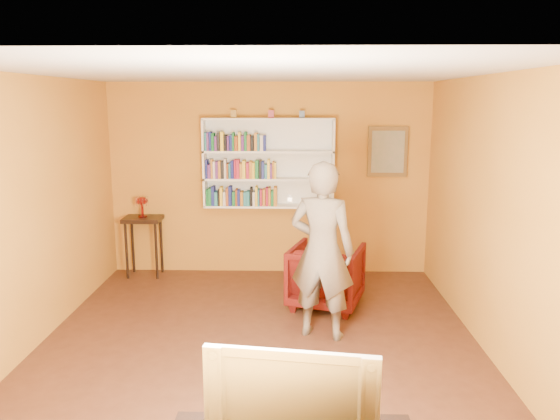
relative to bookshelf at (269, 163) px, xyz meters
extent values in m
cube|color=#402114|center=(0.00, -2.41, -1.65)|extent=(5.30, 5.80, 0.12)
cube|color=#B27121|center=(0.00, 0.11, -0.24)|extent=(5.30, 0.04, 2.70)
cube|color=#B27121|center=(0.00, -4.93, -0.24)|extent=(5.30, 0.04, 2.70)
cube|color=#B27121|center=(-2.27, -2.41, -0.24)|extent=(0.04, 5.80, 2.70)
cube|color=#B27121|center=(2.27, -2.41, -0.24)|extent=(0.04, 5.80, 2.70)
cube|color=silver|center=(0.00, -2.41, 1.14)|extent=(5.30, 5.80, 0.06)
cube|color=white|center=(0.00, 0.07, 0.01)|extent=(1.80, 0.03, 1.20)
cube|color=white|center=(-0.89, -0.06, 0.01)|extent=(0.03, 0.28, 1.20)
cube|color=white|center=(0.89, -0.06, 0.01)|extent=(0.03, 0.28, 1.20)
cube|color=white|center=(0.00, -0.06, -0.59)|extent=(1.80, 0.28, 0.03)
cube|color=white|center=(0.00, -0.06, -0.21)|extent=(1.80, 0.28, 0.03)
cube|color=white|center=(0.00, -0.06, 0.17)|extent=(1.80, 0.28, 0.03)
cube|color=white|center=(0.00, -0.06, 0.61)|extent=(1.80, 0.28, 0.03)
cube|color=#186C30|center=(-0.85, -0.11, -0.47)|extent=(0.02, 0.16, 0.22)
cube|color=#186C30|center=(-0.81, -0.11, -0.46)|extent=(0.04, 0.16, 0.24)
cube|color=navy|center=(-0.77, -0.10, -0.45)|extent=(0.04, 0.19, 0.27)
cube|color=teal|center=(-0.73, -0.10, -0.48)|extent=(0.04, 0.17, 0.19)
cube|color=black|center=(-0.69, -0.11, -0.47)|extent=(0.02, 0.15, 0.22)
cube|color=yellow|center=(-0.65, -0.11, -0.45)|extent=(0.04, 0.15, 0.26)
cube|color=silver|center=(-0.61, -0.11, -0.48)|extent=(0.04, 0.16, 0.20)
cube|color=#92441A|center=(-0.57, -0.11, -0.46)|extent=(0.03, 0.17, 0.25)
cube|color=navy|center=(-0.53, -0.11, -0.45)|extent=(0.04, 0.16, 0.27)
cube|color=#186C30|center=(-0.48, -0.12, -0.48)|extent=(0.04, 0.15, 0.20)
cube|color=#92441A|center=(-0.44, -0.11, -0.47)|extent=(0.02, 0.16, 0.23)
cube|color=navy|center=(-0.41, -0.12, -0.47)|extent=(0.03, 0.15, 0.22)
cube|color=#B87424|center=(-0.37, -0.11, -0.48)|extent=(0.04, 0.16, 0.20)
cube|color=teal|center=(-0.33, -0.10, -0.48)|extent=(0.04, 0.17, 0.19)
cube|color=teal|center=(-0.28, -0.10, -0.48)|extent=(0.04, 0.18, 0.20)
cube|color=black|center=(-0.24, -0.10, -0.46)|extent=(0.03, 0.17, 0.25)
cube|color=silver|center=(-0.20, -0.12, -0.48)|extent=(0.03, 0.15, 0.20)
cube|color=yellow|center=(-0.17, -0.10, -0.45)|extent=(0.03, 0.18, 0.27)
cube|color=teal|center=(-0.14, -0.10, -0.47)|extent=(0.02, 0.18, 0.23)
cube|color=#A61934|center=(-0.10, -0.12, -0.47)|extent=(0.03, 0.14, 0.23)
cube|color=#B87424|center=(-0.06, -0.10, -0.46)|extent=(0.04, 0.18, 0.23)
cube|color=#A61934|center=(-0.02, -0.12, -0.45)|extent=(0.03, 0.15, 0.26)
cube|color=#B87424|center=(0.01, -0.10, -0.45)|extent=(0.03, 0.18, 0.26)
cube|color=#186C30|center=(0.05, -0.11, -0.47)|extent=(0.04, 0.17, 0.21)
cube|color=#B87424|center=(0.10, -0.10, -0.45)|extent=(0.04, 0.18, 0.26)
cube|color=navy|center=(-0.85, -0.11, -0.07)|extent=(0.03, 0.16, 0.26)
cube|color=#58287A|center=(-0.81, -0.10, -0.10)|extent=(0.04, 0.17, 0.19)
cube|color=#B87424|center=(-0.77, -0.12, -0.07)|extent=(0.02, 0.15, 0.26)
cube|color=silver|center=(-0.74, -0.11, -0.08)|extent=(0.03, 0.16, 0.23)
cube|color=#58287A|center=(-0.71, -0.10, -0.08)|extent=(0.03, 0.18, 0.23)
cube|color=#B87424|center=(-0.67, -0.12, -0.08)|extent=(0.03, 0.15, 0.24)
cube|color=black|center=(-0.63, -0.10, -0.08)|extent=(0.04, 0.18, 0.23)
cube|color=silver|center=(-0.59, -0.11, -0.07)|extent=(0.03, 0.15, 0.27)
cube|color=#92441A|center=(-0.56, -0.10, -0.10)|extent=(0.02, 0.18, 0.21)
cube|color=teal|center=(-0.53, -0.10, -0.10)|extent=(0.02, 0.18, 0.21)
cube|color=navy|center=(-0.49, -0.10, -0.08)|extent=(0.04, 0.18, 0.24)
cube|color=#A61934|center=(-0.46, -0.11, -0.07)|extent=(0.02, 0.16, 0.26)
cube|color=#A61934|center=(-0.42, -0.11, -0.07)|extent=(0.04, 0.15, 0.26)
cube|color=#B87424|center=(-0.38, -0.11, -0.09)|extent=(0.03, 0.17, 0.21)
cube|color=yellow|center=(-0.33, -0.11, -0.08)|extent=(0.04, 0.17, 0.25)
cube|color=#A61934|center=(-0.28, -0.10, -0.09)|extent=(0.04, 0.19, 0.22)
cube|color=#B87424|center=(-0.24, -0.10, -0.08)|extent=(0.04, 0.17, 0.24)
cube|color=yellow|center=(-0.20, -0.10, -0.09)|extent=(0.03, 0.17, 0.22)
cube|color=#186C30|center=(-0.16, -0.12, -0.07)|extent=(0.04, 0.14, 0.25)
cube|color=black|center=(-0.11, -0.11, -0.07)|extent=(0.03, 0.15, 0.25)
cube|color=navy|center=(-0.07, -0.11, -0.08)|extent=(0.03, 0.17, 0.24)
cube|color=teal|center=(-0.03, -0.12, -0.10)|extent=(0.03, 0.15, 0.20)
cube|color=yellow|center=(0.00, -0.10, -0.07)|extent=(0.03, 0.18, 0.26)
cube|color=#58287A|center=(0.04, -0.12, -0.10)|extent=(0.03, 0.15, 0.20)
cube|color=#B87424|center=(0.07, -0.11, -0.08)|extent=(0.02, 0.16, 0.23)
cube|color=yellow|center=(0.09, -0.12, -0.09)|extent=(0.02, 0.15, 0.22)
cube|color=teal|center=(-0.85, -0.10, 0.30)|extent=(0.02, 0.17, 0.25)
cube|color=#58287A|center=(-0.82, -0.11, 0.30)|extent=(0.03, 0.15, 0.25)
cube|color=navy|center=(-0.79, -0.11, 0.31)|extent=(0.03, 0.16, 0.26)
cube|color=#186C30|center=(-0.75, -0.10, 0.30)|extent=(0.03, 0.18, 0.24)
cube|color=#58287A|center=(-0.71, -0.10, 0.28)|extent=(0.03, 0.17, 0.20)
cube|color=black|center=(-0.67, -0.11, 0.31)|extent=(0.04, 0.16, 0.25)
cube|color=yellow|center=(-0.63, -0.11, 0.31)|extent=(0.04, 0.16, 0.26)
cube|color=black|center=(-0.58, -0.10, 0.28)|extent=(0.04, 0.19, 0.21)
cube|color=#58287A|center=(-0.54, -0.09, 0.28)|extent=(0.02, 0.19, 0.20)
cube|color=navy|center=(-0.51, -0.10, 0.29)|extent=(0.04, 0.17, 0.22)
cube|color=#186C30|center=(-0.47, -0.11, 0.30)|extent=(0.03, 0.16, 0.25)
cube|color=#92441A|center=(-0.43, -0.11, 0.28)|extent=(0.04, 0.15, 0.20)
cube|color=yellow|center=(-0.39, -0.12, 0.31)|extent=(0.03, 0.15, 0.25)
cube|color=#58287A|center=(-0.35, -0.10, 0.28)|extent=(0.04, 0.17, 0.20)
cube|color=#186C30|center=(-0.31, -0.10, 0.31)|extent=(0.03, 0.18, 0.25)
cube|color=#92441A|center=(-0.26, -0.10, 0.29)|extent=(0.04, 0.19, 0.21)
cube|color=black|center=(-0.22, -0.10, 0.28)|extent=(0.04, 0.19, 0.20)
cube|color=#B87424|center=(-0.17, -0.09, 0.30)|extent=(0.04, 0.19, 0.24)
cube|color=teal|center=(-0.13, -0.10, 0.29)|extent=(0.03, 0.19, 0.22)
cube|color=silver|center=(-0.09, -0.10, 0.29)|extent=(0.04, 0.18, 0.21)
cube|color=navy|center=(-0.05, -0.10, 0.28)|extent=(0.03, 0.18, 0.21)
cube|color=olive|center=(-0.47, -0.06, 0.67)|extent=(0.08, 0.08, 0.10)
cube|color=#A03547|center=(0.04, -0.06, 0.67)|extent=(0.08, 0.08, 0.10)
cube|color=slate|center=(0.45, -0.06, 0.67)|extent=(0.07, 0.07, 0.10)
cube|color=brown|center=(1.65, 0.06, 0.16)|extent=(0.55, 0.04, 0.70)
cube|color=gray|center=(1.65, 0.03, 0.16)|extent=(0.45, 0.02, 0.58)
cylinder|color=black|center=(-1.97, -0.31, -1.20)|extent=(0.04, 0.04, 0.79)
cylinder|color=black|center=(-1.55, -0.31, -1.20)|extent=(0.04, 0.04, 0.79)
cylinder|color=black|center=(-1.97, -0.01, -1.20)|extent=(0.04, 0.04, 0.79)
cylinder|color=black|center=(-1.55, -0.01, -1.20)|extent=(0.04, 0.04, 0.79)
cube|color=black|center=(-1.76, -0.16, -0.77)|extent=(0.52, 0.40, 0.06)
cylinder|color=maroon|center=(-1.76, -0.16, -0.73)|extent=(0.12, 0.12, 0.02)
cylinder|color=maroon|center=(-1.76, -0.16, -0.65)|extent=(0.03, 0.03, 0.15)
ellipsoid|color=maroon|center=(-1.76, -0.16, -0.51)|extent=(0.17, 0.17, 0.11)
cylinder|color=beige|center=(-1.68, -0.16, -0.52)|extent=(0.01, 0.01, 0.12)
cylinder|color=beige|center=(-1.69, -0.11, -0.52)|extent=(0.01, 0.01, 0.12)
cylinder|color=beige|center=(-1.72, -0.08, -0.52)|extent=(0.01, 0.01, 0.12)
cylinder|color=beige|center=(-1.77, -0.08, -0.52)|extent=(0.01, 0.01, 0.12)
cylinder|color=beige|center=(-1.81, -0.10, -0.52)|extent=(0.01, 0.01, 0.12)
cylinder|color=beige|center=(-1.84, -0.14, -0.52)|extent=(0.01, 0.01, 0.12)
cylinder|color=beige|center=(-1.84, -0.18, -0.52)|extent=(0.01, 0.01, 0.12)
cylinder|color=beige|center=(-1.81, -0.22, -0.52)|extent=(0.01, 0.01, 0.12)
cylinder|color=beige|center=(-1.77, -0.24, -0.52)|extent=(0.01, 0.01, 0.12)
cylinder|color=beige|center=(-1.72, -0.23, -0.52)|extent=(0.01, 0.01, 0.12)
cylinder|color=beige|center=(-1.69, -0.20, -0.52)|extent=(0.01, 0.01, 0.12)
imported|color=#3F0405|center=(0.74, -1.27, -1.22)|extent=(1.02, 1.04, 0.76)
imported|color=#665A4B|center=(0.64, -2.13, -0.66)|extent=(0.78, 0.63, 1.86)
cube|color=white|center=(0.31, -2.45, -0.06)|extent=(0.04, 0.15, 0.04)
imported|color=black|center=(0.34, -4.66, -0.79)|extent=(1.00, 0.27, 0.57)
camera|label=1|loc=(0.33, -7.55, 0.85)|focal=35.00mm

